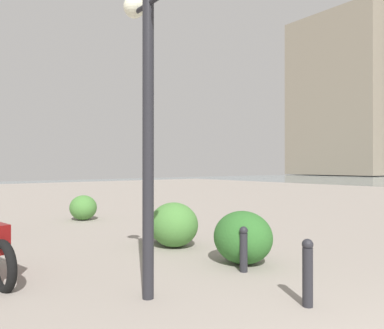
# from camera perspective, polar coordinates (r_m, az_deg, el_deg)

# --- Properties ---
(building_highrise) EXTENTS (17.14, 15.07, 29.14)m
(building_highrise) POSITION_cam_1_polar(r_m,az_deg,el_deg) (76.70, 22.84, 9.53)
(building_highrise) COLOR gray
(building_highrise) RESTS_ON ground
(lamppost) EXTENTS (0.98, 0.28, 3.83)m
(lamppost) POSITION_cam_1_polar(r_m,az_deg,el_deg) (4.62, -6.81, 11.57)
(lamppost) COLOR #232328
(lamppost) RESTS_ON ground
(bollard_near) EXTENTS (0.13, 0.13, 0.78)m
(bollard_near) POSITION_cam_1_polar(r_m,az_deg,el_deg) (4.61, 17.49, -15.49)
(bollard_near) COLOR #232328
(bollard_near) RESTS_ON ground
(bollard_mid) EXTENTS (0.13, 0.13, 0.69)m
(bollard_mid) POSITION_cam_1_polar(r_m,az_deg,el_deg) (5.82, 8.01, -12.70)
(bollard_mid) COLOR #232328
(bollard_mid) RESTS_ON ground
(shrub_low) EXTENTS (1.04, 0.94, 0.89)m
(shrub_low) POSITION_cam_1_polar(r_m,az_deg,el_deg) (7.47, -2.85, -9.29)
(shrub_low) COLOR #477F38
(shrub_low) RESTS_ON ground
(shrub_round) EXTENTS (1.02, 0.92, 0.87)m
(shrub_round) POSITION_cam_1_polar(r_m,az_deg,el_deg) (6.27, 7.89, -11.11)
(shrub_round) COLOR #2D6628
(shrub_round) RESTS_ON ground
(shrub_wide) EXTENTS (0.61, 0.54, 0.51)m
(shrub_wide) POSITION_cam_1_polar(r_m,az_deg,el_deg) (7.94, -4.36, -10.10)
(shrub_wide) COLOR #2D6628
(shrub_wide) RESTS_ON ground
(shrub_tall) EXTENTS (0.87, 0.78, 0.74)m
(shrub_tall) POSITION_cam_1_polar(r_m,az_deg,el_deg) (11.54, -16.51, -6.43)
(shrub_tall) COLOR #477F38
(shrub_tall) RESTS_ON ground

